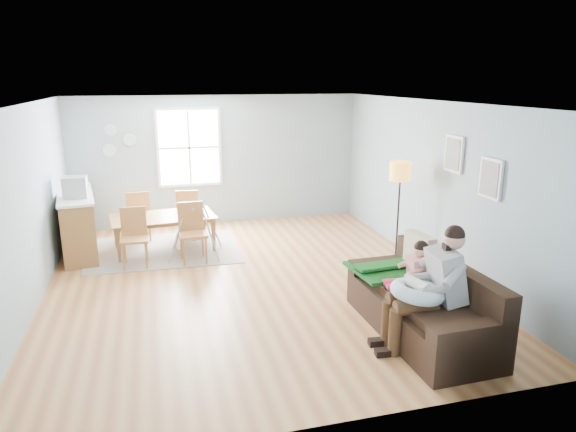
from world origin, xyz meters
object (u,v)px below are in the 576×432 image
object	(u,v)px
baby_swing	(195,234)
chair_se	(192,228)
chair_sw	(134,233)
sofa	(424,308)
toddler	(412,269)
monitor	(75,187)
floor_lamp	(400,180)
counter	(78,223)
chair_ne	(188,210)
father	(431,284)
storage_cube	(463,342)
chair_nw	(138,213)
dining_table	(164,233)

from	to	relation	value
baby_swing	chair_se	bearing A→B (deg)	-105.62
chair_sw	sofa	bearing A→B (deg)	-44.22
toddler	monitor	world-z (taller)	monitor
toddler	chair_sw	xyz separation A→B (m)	(-3.38, 3.17, -0.20)
floor_lamp	counter	distance (m)	5.65
floor_lamp	chair_ne	world-z (taller)	floor_lamp
father	storage_cube	xyz separation A→B (m)	(0.19, -0.43, -0.52)
floor_lamp	father	bearing A→B (deg)	-109.01
chair_nw	counter	world-z (taller)	counter
father	chair_sw	world-z (taller)	father
father	monitor	world-z (taller)	father
baby_swing	toddler	bearing A→B (deg)	-55.20
father	chair_sw	xyz separation A→B (m)	(-3.33, 3.69, -0.22)
chair_ne	baby_swing	world-z (taller)	chair_ne
storage_cube	chair_nw	size ratio (longest dim) A/B	0.56
dining_table	monitor	size ratio (longest dim) A/B	4.74
storage_cube	chair_nw	world-z (taller)	chair_nw
floor_lamp	chair_ne	size ratio (longest dim) A/B	1.77
chair_nw	monitor	size ratio (longest dim) A/B	2.59
dining_table	counter	bearing A→B (deg)	162.46
toddler	monitor	size ratio (longest dim) A/B	2.32
father	chair_ne	size ratio (longest dim) A/B	1.50
floor_lamp	baby_swing	bearing A→B (deg)	158.62
chair_ne	monitor	xyz separation A→B (m)	(-1.89, -0.72, 0.71)
father	chair_sw	bearing A→B (deg)	132.07
toddler	baby_swing	world-z (taller)	toddler
father	toddler	size ratio (longest dim) A/B	1.65
floor_lamp	toddler	bearing A→B (deg)	-112.30
toddler	chair_ne	distance (m)	5.06
monitor	storage_cube	bearing A→B (deg)	-46.62
storage_cube	monitor	world-z (taller)	monitor
father	storage_cube	bearing A→B (deg)	-66.89
sofa	toddler	world-z (taller)	toddler
father	dining_table	size ratio (longest dim) A/B	0.81
monitor	baby_swing	distance (m)	2.14
father	chair_se	bearing A→B (deg)	123.03
sofa	baby_swing	world-z (taller)	sofa
chair_sw	counter	xyz separation A→B (m)	(-0.98, 0.93, -0.01)
chair_se	sofa	bearing A→B (deg)	-53.07
dining_table	monitor	world-z (taller)	monitor
storage_cube	dining_table	world-z (taller)	dining_table
sofa	storage_cube	bearing A→B (deg)	-85.92
floor_lamp	chair_nw	distance (m)	4.89
chair_ne	counter	bearing A→B (deg)	-169.81
floor_lamp	baby_swing	xyz separation A→B (m)	(-3.23, 1.27, -1.03)
storage_cube	dining_table	distance (m)	5.65
chair_se	chair_ne	bearing A→B (deg)	88.67
chair_nw	dining_table	bearing A→B (deg)	-56.05
dining_table	monitor	xyz separation A→B (m)	(-1.41, -0.08, 0.95)
father	monitor	size ratio (longest dim) A/B	3.83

